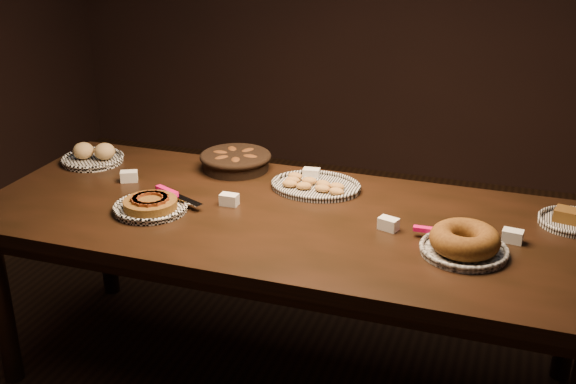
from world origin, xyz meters
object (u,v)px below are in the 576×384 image
(buffet_table, at_px, (288,232))
(bundt_cake_plate, at_px, (464,243))
(madeleine_platter, at_px, (315,185))
(apple_tart_plate, at_px, (151,205))

(buffet_table, relative_size, bundt_cake_plate, 7.12)
(bundt_cake_plate, bearing_deg, madeleine_platter, 134.11)
(madeleine_platter, bearing_deg, buffet_table, -85.80)
(madeleine_platter, distance_m, bundt_cake_plate, 0.75)
(buffet_table, xyz_separation_m, bundt_cake_plate, (0.67, -0.11, 0.11))
(madeleine_platter, height_order, bundt_cake_plate, bundt_cake_plate)
(madeleine_platter, bearing_deg, bundt_cake_plate, -21.08)
(apple_tart_plate, height_order, madeleine_platter, apple_tart_plate)
(buffet_table, xyz_separation_m, apple_tart_plate, (-0.51, -0.14, 0.10))
(apple_tart_plate, relative_size, bundt_cake_plate, 1.00)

